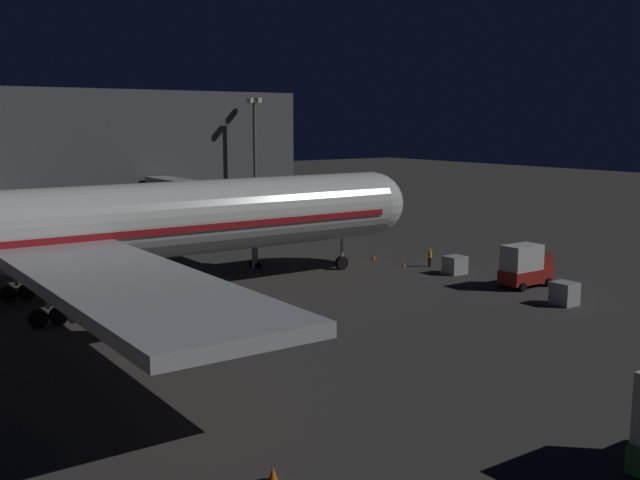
{
  "coord_description": "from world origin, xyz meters",
  "views": [
    {
      "loc": [
        -52.89,
        20.33,
        13.24
      ],
      "look_at": [
        -3.0,
        -14.62,
        3.5
      ],
      "focal_mm": 41.68,
      "sensor_mm": 36.0,
      "label": 1
    }
  ],
  "objects_px": {
    "jet_bridge": "(212,198)",
    "baggage_container_far_row": "(455,265)",
    "traffic_cone_nose_port": "(404,264)",
    "cargo_truck_aft": "(525,265)",
    "traffic_cone_wingtip_svc_side": "(273,473)",
    "baggage_container_mid_row": "(564,294)",
    "traffic_cone_nose_starboard": "(374,257)",
    "airliner_at_gate": "(9,234)",
    "ground_crew_near_nose_gear": "(430,257)",
    "apron_floodlight_mast": "(255,154)"
  },
  "relations": [
    {
      "from": "airliner_at_gate",
      "to": "traffic_cone_nose_port",
      "type": "xyz_separation_m",
      "value": [
        -2.2,
        -33.69,
        -5.4
      ]
    },
    {
      "from": "apron_floodlight_mast",
      "to": "traffic_cone_nose_starboard",
      "type": "distance_m",
      "value": 25.03
    },
    {
      "from": "baggage_container_far_row",
      "to": "traffic_cone_wingtip_svc_side",
      "type": "height_order",
      "value": "baggage_container_far_row"
    },
    {
      "from": "traffic_cone_wingtip_svc_side",
      "to": "jet_bridge",
      "type": "bearing_deg",
      "value": -24.36
    },
    {
      "from": "airliner_at_gate",
      "to": "traffic_cone_nose_port",
      "type": "distance_m",
      "value": 34.2
    },
    {
      "from": "cargo_truck_aft",
      "to": "ground_crew_near_nose_gear",
      "type": "height_order",
      "value": "cargo_truck_aft"
    },
    {
      "from": "airliner_at_gate",
      "to": "jet_bridge",
      "type": "distance_m",
      "value": 25.83
    },
    {
      "from": "jet_bridge",
      "to": "baggage_container_far_row",
      "type": "bearing_deg",
      "value": -147.64
    },
    {
      "from": "ground_crew_near_nose_gear",
      "to": "baggage_container_mid_row",
      "type": "bearing_deg",
      "value": 173.23
    },
    {
      "from": "apron_floodlight_mast",
      "to": "baggage_container_far_row",
      "type": "bearing_deg",
      "value": -177.94
    },
    {
      "from": "jet_bridge",
      "to": "baggage_container_mid_row",
      "type": "xyz_separation_m",
      "value": [
        -33.26,
        -11.54,
        -4.93
      ]
    },
    {
      "from": "jet_bridge",
      "to": "traffic_cone_wingtip_svc_side",
      "type": "height_order",
      "value": "jet_bridge"
    },
    {
      "from": "apron_floodlight_mast",
      "to": "baggage_container_mid_row",
      "type": "height_order",
      "value": "apron_floodlight_mast"
    },
    {
      "from": "traffic_cone_wingtip_svc_side",
      "to": "airliner_at_gate",
      "type": "bearing_deg",
      "value": 4.07
    },
    {
      "from": "airliner_at_gate",
      "to": "traffic_cone_wingtip_svc_side",
      "type": "bearing_deg",
      "value": -175.93
    },
    {
      "from": "ground_crew_near_nose_gear",
      "to": "traffic_cone_wingtip_svc_side",
      "type": "relative_size",
      "value": 3.12
    },
    {
      "from": "airliner_at_gate",
      "to": "ground_crew_near_nose_gear",
      "type": "xyz_separation_m",
      "value": [
        -3.67,
        -35.57,
        -4.73
      ]
    },
    {
      "from": "baggage_container_mid_row",
      "to": "baggage_container_far_row",
      "type": "bearing_deg",
      "value": -6.98
    },
    {
      "from": "jet_bridge",
      "to": "traffic_cone_nose_port",
      "type": "height_order",
      "value": "jet_bridge"
    },
    {
      "from": "traffic_cone_wingtip_svc_side",
      "to": "traffic_cone_nose_starboard",
      "type": "bearing_deg",
      "value": -43.82
    },
    {
      "from": "ground_crew_near_nose_gear",
      "to": "cargo_truck_aft",
      "type": "bearing_deg",
      "value": -177.3
    },
    {
      "from": "baggage_container_mid_row",
      "to": "airliner_at_gate",
      "type": "bearing_deg",
      "value": 59.41
    },
    {
      "from": "baggage_container_far_row",
      "to": "ground_crew_near_nose_gear",
      "type": "xyz_separation_m",
      "value": [
        3.61,
        -0.38,
        0.16
      ]
    },
    {
      "from": "apron_floodlight_mast",
      "to": "baggage_container_mid_row",
      "type": "bearing_deg",
      "value": 179.54
    },
    {
      "from": "airliner_at_gate",
      "to": "apron_floodlight_mast",
      "type": "distance_m",
      "value": 42.67
    },
    {
      "from": "airliner_at_gate",
      "to": "ground_crew_near_nose_gear",
      "type": "bearing_deg",
      "value": -95.89
    },
    {
      "from": "cargo_truck_aft",
      "to": "ground_crew_near_nose_gear",
      "type": "relative_size",
      "value": 2.65
    },
    {
      "from": "airliner_at_gate",
      "to": "traffic_cone_nose_port",
      "type": "relative_size",
      "value": 128.07
    },
    {
      "from": "baggage_container_mid_row",
      "to": "traffic_cone_nose_starboard",
      "type": "xyz_separation_m",
      "value": [
        22.09,
        -0.05,
        -0.57
      ]
    },
    {
      "from": "traffic_cone_nose_port",
      "to": "apron_floodlight_mast",
      "type": "bearing_deg",
      "value": -0.66
    },
    {
      "from": "jet_bridge",
      "to": "airliner_at_gate",
      "type": "bearing_deg",
      "value": 121.16
    },
    {
      "from": "baggage_container_mid_row",
      "to": "apron_floodlight_mast",
      "type": "bearing_deg",
      "value": -0.46
    },
    {
      "from": "traffic_cone_nose_starboard",
      "to": "traffic_cone_wingtip_svc_side",
      "type": "distance_m",
      "value": 45.51
    },
    {
      "from": "jet_bridge",
      "to": "baggage_container_mid_row",
      "type": "distance_m",
      "value": 35.55
    },
    {
      "from": "baggage_container_mid_row",
      "to": "traffic_cone_nose_starboard",
      "type": "height_order",
      "value": "baggage_container_mid_row"
    },
    {
      "from": "jet_bridge",
      "to": "baggage_container_far_row",
      "type": "height_order",
      "value": "jet_bridge"
    },
    {
      "from": "airliner_at_gate",
      "to": "baggage_container_mid_row",
      "type": "xyz_separation_m",
      "value": [
        -19.89,
        -33.65,
        -4.83
      ]
    },
    {
      "from": "traffic_cone_nose_port",
      "to": "jet_bridge",
      "type": "bearing_deg",
      "value": 36.66
    },
    {
      "from": "ground_crew_near_nose_gear",
      "to": "traffic_cone_nose_starboard",
      "type": "bearing_deg",
      "value": 17.76
    },
    {
      "from": "jet_bridge",
      "to": "traffic_cone_nose_starboard",
      "type": "xyz_separation_m",
      "value": [
        -11.17,
        -11.59,
        -5.5
      ]
    },
    {
      "from": "apron_floodlight_mast",
      "to": "cargo_truck_aft",
      "type": "height_order",
      "value": "apron_floodlight_mast"
    },
    {
      "from": "airliner_at_gate",
      "to": "baggage_container_far_row",
      "type": "distance_m",
      "value": 36.27
    },
    {
      "from": "cargo_truck_aft",
      "to": "traffic_cone_nose_port",
      "type": "xyz_separation_m",
      "value": [
        12.06,
        2.38,
        -1.49
      ]
    },
    {
      "from": "traffic_cone_nose_port",
      "to": "traffic_cone_wingtip_svc_side",
      "type": "bearing_deg",
      "value": 132.06
    },
    {
      "from": "traffic_cone_nose_starboard",
      "to": "traffic_cone_wingtip_svc_side",
      "type": "relative_size",
      "value": 1.0
    },
    {
      "from": "cargo_truck_aft",
      "to": "apron_floodlight_mast",
      "type": "bearing_deg",
      "value": 2.97
    },
    {
      "from": "ground_crew_near_nose_gear",
      "to": "traffic_cone_nose_starboard",
      "type": "xyz_separation_m",
      "value": [
        5.87,
        1.88,
        -0.67
      ]
    },
    {
      "from": "baggage_container_far_row",
      "to": "baggage_container_mid_row",
      "type": "bearing_deg",
      "value": 173.02
    },
    {
      "from": "traffic_cone_wingtip_svc_side",
      "to": "baggage_container_mid_row",
      "type": "bearing_deg",
      "value": -71.14
    },
    {
      "from": "traffic_cone_nose_port",
      "to": "traffic_cone_wingtip_svc_side",
      "type": "height_order",
      "value": "same"
    }
  ]
}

